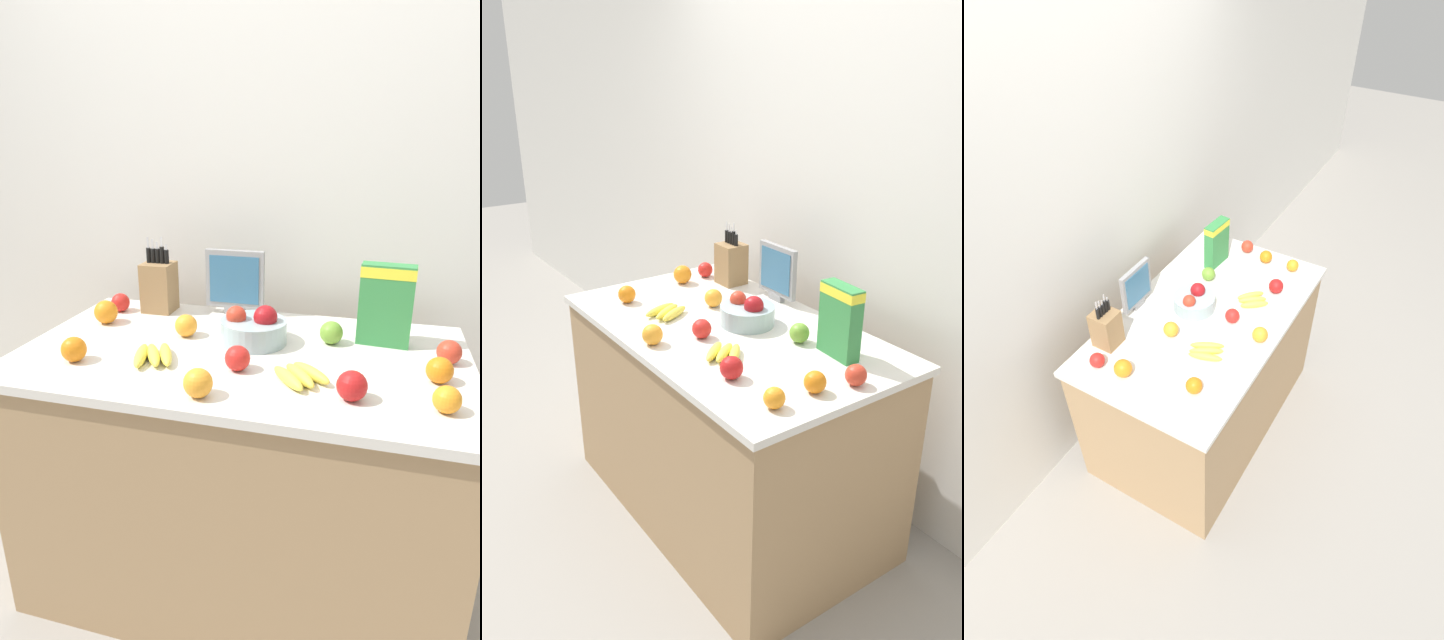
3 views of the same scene
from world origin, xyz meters
TOP-DOWN VIEW (x-y plane):
  - ground_plane at (0.00, 0.00)m, footprint 14.00×14.00m
  - wall_back at (0.00, 0.64)m, footprint 9.00×0.06m
  - counter at (0.00, 0.00)m, footprint 1.47×0.85m
  - knife_block at (-0.43, 0.32)m, footprint 0.12×0.12m
  - small_monitor at (-0.12, 0.36)m, footprint 0.23×0.03m
  - cereal_box at (0.45, 0.18)m, footprint 0.18×0.08m
  - fruit_bowl at (0.02, 0.08)m, footprint 0.23×0.23m
  - banana_bunch_left at (-0.25, -0.15)m, footprint 0.17×0.20m
  - banana_bunch_right at (0.22, -0.17)m, footprint 0.19×0.19m
  - apple_middle at (0.28, 0.14)m, footprint 0.08×0.08m
  - apple_front at (0.03, -0.15)m, footprint 0.08×0.08m
  - apple_by_knife_block at (-0.59, 0.27)m, footprint 0.08×0.08m
  - apple_leftmost at (0.37, -0.25)m, footprint 0.08×0.08m
  - apple_rear at (0.65, 0.07)m, footprint 0.08×0.08m
  - orange_by_cereal at (-0.03, -0.34)m, footprint 0.08×0.08m
  - orange_front_right at (-0.49, -0.22)m, footprint 0.08×0.08m
  - orange_front_center at (0.61, -0.25)m, footprint 0.07×0.07m
  - orange_mid_left at (-0.23, 0.08)m, footprint 0.08×0.08m
  - orange_near_bowl at (0.61, -0.08)m, footprint 0.08×0.08m
  - orange_front_left at (-0.57, 0.13)m, footprint 0.09×0.09m

SIDE VIEW (x-z plane):
  - ground_plane at x=0.00m, z-range 0.00..0.00m
  - counter at x=0.00m, z-range 0.00..0.92m
  - banana_bunch_left at x=-0.25m, z-range 0.92..0.95m
  - banana_bunch_right at x=0.22m, z-range 0.92..0.95m
  - orange_front_center at x=0.61m, z-range 0.92..0.99m
  - apple_by_knife_block at x=-0.59m, z-range 0.92..0.99m
  - apple_rear at x=0.65m, z-range 0.92..0.99m
  - orange_near_bowl at x=0.61m, z-range 0.92..0.99m
  - apple_front at x=0.03m, z-range 0.92..1.00m
  - apple_middle at x=0.28m, z-range 0.92..1.00m
  - orange_front_right at x=-0.49m, z-range 0.92..1.00m
  - orange_mid_left at x=-0.23m, z-range 0.92..1.00m
  - orange_by_cereal at x=-0.03m, z-range 0.92..1.00m
  - apple_leftmost at x=0.37m, z-range 0.92..1.00m
  - orange_front_left at x=-0.57m, z-range 0.92..1.01m
  - fruit_bowl at x=0.02m, z-range 0.90..1.03m
  - knife_block at x=-0.43m, z-range 0.87..1.17m
  - small_monitor at x=-0.12m, z-range 0.93..1.19m
  - cereal_box at x=0.45m, z-range 0.93..1.21m
  - wall_back at x=0.00m, z-range 0.00..2.60m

